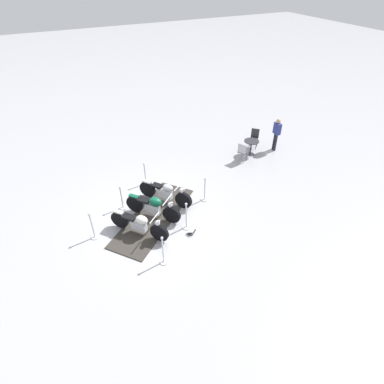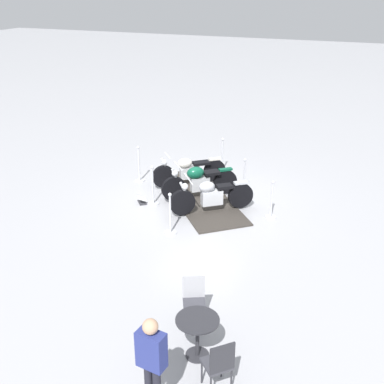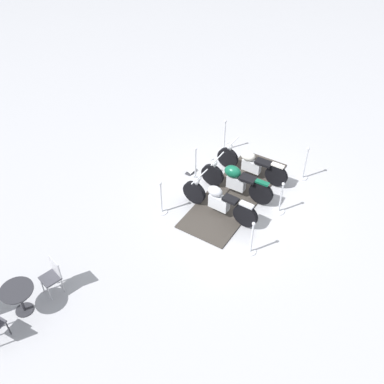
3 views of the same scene
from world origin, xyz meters
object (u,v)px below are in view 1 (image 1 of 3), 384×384
(motorcycle_chrome, at_px, (166,193))
(stanchion_left_front, at_px, (93,229))
(motorcycle_forest, at_px, (153,206))
(stanchion_left_mid, at_px, (122,201))
(cafe_table, at_px, (251,144))
(cafe_chair_across_table, at_px, (243,151))
(stanchion_right_mid, at_px, (186,220))
(stanchion_right_rear, at_px, (205,192))
(info_placard, at_px, (192,231))
(bystander_person, at_px, (277,132))
(stanchion_left_rear, at_px, (145,177))
(motorcycle_cream, at_px, (140,224))
(stanchion_right_front, at_px, (163,254))
(cafe_chair_near_table, at_px, (254,137))

(motorcycle_chrome, distance_m, stanchion_left_front, 3.09)
(motorcycle_forest, bearing_deg, stanchion_left_mid, 179.13)
(cafe_table, distance_m, cafe_chair_across_table, 0.82)
(stanchion_right_mid, height_order, cafe_table, stanchion_right_mid)
(stanchion_left_front, xyz_separation_m, cafe_table, (2.35, -8.24, 0.16))
(stanchion_right_mid, relative_size, cafe_chair_across_table, 1.19)
(stanchion_right_rear, xyz_separation_m, stanchion_left_mid, (0.97, 3.13, -0.03))
(cafe_table, bearing_deg, info_placard, 125.78)
(cafe_chair_across_table, bearing_deg, bystander_person, -20.01)
(motorcycle_chrome, distance_m, stanchion_right_rear, 1.57)
(motorcycle_chrome, bearing_deg, stanchion_right_rear, 32.46)
(stanchion_right_rear, bearing_deg, bystander_person, -68.30)
(motorcycle_forest, height_order, cafe_chair_across_table, motorcycle_forest)
(stanchion_left_rear, distance_m, cafe_chair_across_table, 4.79)
(stanchion_left_rear, bearing_deg, stanchion_left_mid, 130.00)
(motorcycle_forest, distance_m, cafe_table, 6.40)
(info_placard, xyz_separation_m, bystander_person, (3.49, -6.40, 0.95))
(motorcycle_forest, bearing_deg, stanchion_left_front, -129.45)
(motorcycle_cream, relative_size, motorcycle_chrome, 0.96)
(stanchion_right_rear, bearing_deg, stanchion_right_front, 130.00)
(motorcycle_forest, relative_size, info_placard, 4.45)
(bystander_person, bearing_deg, info_placard, 36.10)
(stanchion_right_mid, relative_size, cafe_chair_near_table, 1.18)
(motorcycle_cream, height_order, stanchion_left_mid, same)
(motorcycle_forest, height_order, bystander_person, bystander_person)
(cafe_table, distance_m, cafe_chair_near_table, 0.83)
(cafe_chair_across_table, bearing_deg, stanchion_right_front, -169.90)
(motorcycle_cream, distance_m, motorcycle_forest, 0.99)
(stanchion_left_front, bearing_deg, cafe_chair_near_table, -71.68)
(stanchion_left_rear, bearing_deg, bystander_person, -90.69)
(cafe_chair_near_table, height_order, cafe_chair_across_table, cafe_chair_near_table)
(motorcycle_cream, height_order, cafe_chair_near_table, motorcycle_cream)
(cafe_chair_across_table, bearing_deg, motorcycle_forest, 174.78)
(motorcycle_forest, distance_m, cafe_chair_across_table, 5.58)
(cafe_chair_across_table, bearing_deg, stanchion_right_rear, -174.29)
(motorcycle_cream, relative_size, bystander_person, 1.09)
(stanchion_left_rear, bearing_deg, stanchion_right_front, 167.87)
(motorcycle_cream, distance_m, stanchion_right_rear, 3.07)
(stanchion_right_rear, distance_m, cafe_chair_across_table, 3.53)
(motorcycle_forest, bearing_deg, cafe_chair_across_table, 69.42)
(stanchion_left_front, xyz_separation_m, stanchion_right_rear, (0.17, -4.49, -0.04))
(motorcycle_chrome, xyz_separation_m, cafe_chair_near_table, (2.23, -5.82, 0.06))
(stanchion_left_rear, distance_m, cafe_chair_near_table, 6.15)
(stanchion_right_front, bearing_deg, stanchion_right_mid, -50.00)
(motorcycle_chrome, height_order, stanchion_left_rear, motorcycle_chrome)
(info_placard, height_order, cafe_chair_across_table, cafe_chair_across_table)
(stanchion_left_front, relative_size, stanchion_right_front, 0.99)
(stanchion_right_rear, relative_size, info_placard, 2.70)
(stanchion_left_front, bearing_deg, stanchion_right_mid, -107.26)
(stanchion_right_mid, bearing_deg, motorcycle_cream, 76.19)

